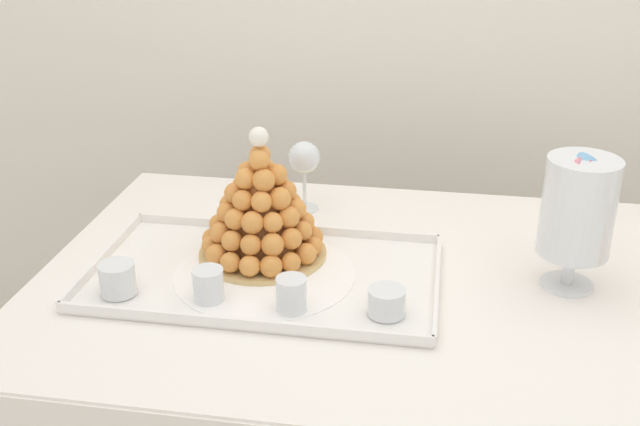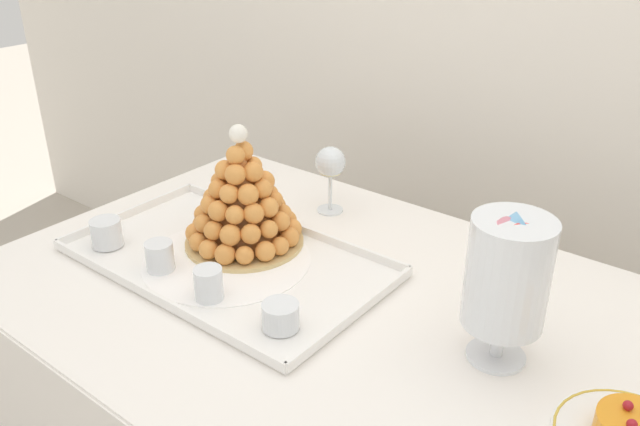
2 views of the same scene
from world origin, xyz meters
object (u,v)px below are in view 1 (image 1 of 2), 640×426
croquembouche (261,209)px  wine_glass (304,160)px  dessert_cup_mid_right (387,303)px  dessert_cup_left (118,280)px  dessert_cup_centre (291,295)px  macaron_goblet (578,208)px  serving_tray (265,275)px  dessert_cup_mid_left (208,286)px

croquembouche → wine_glass: croquembouche is taller
dessert_cup_mid_right → dessert_cup_left: bearing=-178.9°
dessert_cup_centre → macaron_goblet: bearing=20.2°
macaron_goblet → croquembouche: bearing=178.8°
dessert_cup_mid_right → macaron_goblet: size_ratio=0.24×
serving_tray → croquembouche: croquembouche is taller
serving_tray → dessert_cup_mid_right: (0.23, -0.10, 0.02)m
croquembouche → dessert_cup_mid_right: (0.25, -0.17, -0.08)m
macaron_goblet → wine_glass: size_ratio=1.66×
dessert_cup_mid_left → dessert_cup_mid_right: (0.31, 0.00, -0.01)m
serving_tray → dessert_cup_mid_right: bearing=-23.5°
serving_tray → croquembouche: bearing=105.6°
dessert_cup_left → dessert_cup_mid_left: 0.16m
macaron_goblet → serving_tray: bearing=-173.9°
dessert_cup_mid_left → dessert_cup_mid_right: 0.31m
dessert_cup_mid_right → serving_tray: bearing=156.5°
serving_tray → macaron_goblet: macaron_goblet is taller
dessert_cup_left → macaron_goblet: bearing=12.2°
dessert_cup_left → macaron_goblet: 0.81m
dessert_cup_mid_left → macaron_goblet: (0.62, 0.16, 0.12)m
dessert_cup_left → dessert_cup_centre: 0.31m
croquembouche → serving_tray: bearing=-74.4°
croquembouche → dessert_cup_mid_left: (-0.05, -0.18, -0.07)m
serving_tray → wine_glass: 0.33m
dessert_cup_mid_left → dessert_cup_mid_right: dessert_cup_mid_left is taller
serving_tray → dessert_cup_left: bearing=-154.9°
dessert_cup_mid_left → wine_glass: size_ratio=0.37×
dessert_cup_centre → dessert_cup_mid_right: bearing=5.0°
croquembouche → dessert_cup_left: 0.29m
serving_tray → wine_glass: size_ratio=4.07×
serving_tray → croquembouche: 0.12m
dessert_cup_mid_right → macaron_goblet: 0.37m
serving_tray → wine_glass: bearing=87.0°
dessert_cup_centre → dessert_cup_mid_right: 0.16m
serving_tray → wine_glass: wine_glass is taller
wine_glass → serving_tray: bearing=-93.0°
dessert_cup_centre → macaron_goblet: size_ratio=0.23×
croquembouche → macaron_goblet: 0.57m
serving_tray → croquembouche: (-0.02, 0.07, 0.10)m
serving_tray → dessert_cup_mid_left: size_ratio=11.07×
dessert_cup_mid_left → wine_glass: wine_glass is taller
dessert_cup_mid_left → macaron_goblet: bearing=14.8°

